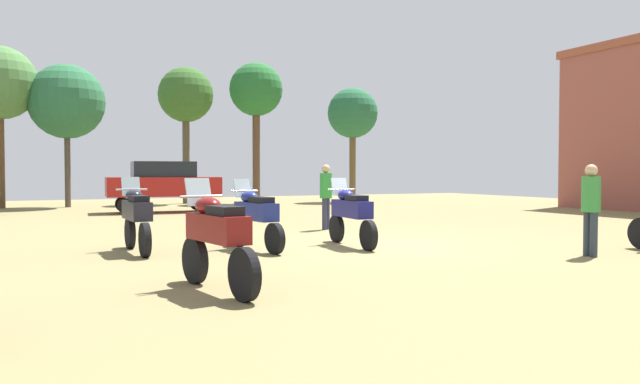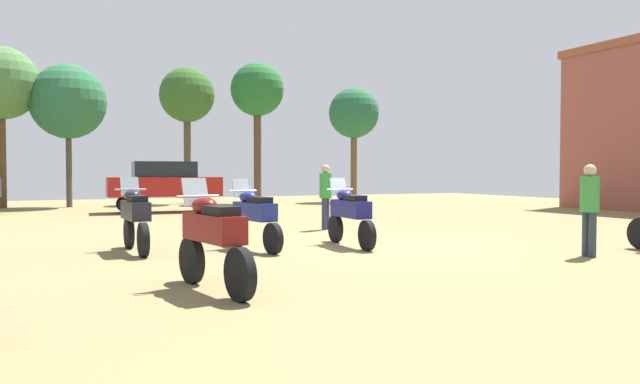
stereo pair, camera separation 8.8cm
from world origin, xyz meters
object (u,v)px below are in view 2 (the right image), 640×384
person_2 (326,192)px  tree_8 (1,84)px  motorcycle_3 (254,215)px  tree_5 (187,96)px  car_3 (164,183)px  tree_6 (68,102)px  motorcycle_6 (213,236)px  tree_4 (354,114)px  motorcycle_1 (350,213)px  motorcycle_4 (135,216)px  tree_2 (257,92)px  person_1 (590,203)px

person_2 → tree_8: size_ratio=0.25×
motorcycle_3 → tree_5: tree_5 is taller
car_3 → tree_6: (-3.24, 5.35, 3.57)m
car_3 → tree_5: size_ratio=0.64×
motorcycle_6 → car_3: 16.65m
tree_5 → tree_8: bearing=-175.2°
car_3 → tree_4: 12.27m
tree_4 → tree_6: bearing=176.4°
motorcycle_3 → tree_8: bearing=96.9°
motorcycle_1 → motorcycle_4: 4.41m
motorcycle_1 → tree_8: size_ratio=0.32×
tree_4 → tree_6: size_ratio=0.95×
motorcycle_1 → tree_2: tree_2 is taller
motorcycle_6 → person_2: 8.84m
person_1 → tree_6: bearing=28.4°
tree_4 → tree_8: 16.83m
motorcycle_1 → motorcycle_3: bearing=177.1°
tree_4 → tree_5: size_ratio=0.89×
motorcycle_3 → tree_4: tree_4 is taller
motorcycle_1 → motorcycle_6: (-3.96, -3.62, 0.02)m
motorcycle_4 → motorcycle_6: (0.36, -4.50, 0.01)m
car_3 → person_1: 16.89m
car_3 → tree_4: (10.87, 4.46, 3.52)m
tree_2 → tree_4: 5.31m
motorcycle_3 → car_3: bearing=78.0°
motorcycle_3 → tree_5: size_ratio=0.30×
motorcycle_3 → tree_6: 18.60m
motorcycle_4 → tree_5: 19.51m
tree_2 → motorcycle_6: bearing=-110.6°
tree_6 → car_3: bearing=-58.8°
motorcycle_1 → tree_2: bearing=80.4°
person_2 → tree_8: (-8.55, 14.83, 4.37)m
tree_5 → tree_8: (-8.24, -0.69, 0.04)m
tree_5 → car_3: bearing=-110.4°
motorcycle_4 → motorcycle_6: size_ratio=1.01×
car_3 → person_1: size_ratio=2.54×
motorcycle_1 → tree_5: 19.70m
person_2 → tree_2: (3.09, 14.60, 4.65)m
tree_5 → tree_6: 5.69m
motorcycle_1 → tree_2: 19.33m
motorcycle_1 → tree_4: size_ratio=0.37×
tree_2 → tree_6: (-8.98, -0.00, -0.96)m
motorcycle_4 → person_2: bearing=24.2°
motorcycle_4 → person_1: bearing=-31.3°
tree_6 → tree_5: bearing=9.4°
tree_2 → tree_8: tree_2 is taller
car_3 → tree_2: 9.06m
motorcycle_3 → car_3: (0.57, 12.61, 0.46)m
tree_6 → person_2: bearing=-68.1°
car_3 → tree_4: tree_4 is taller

